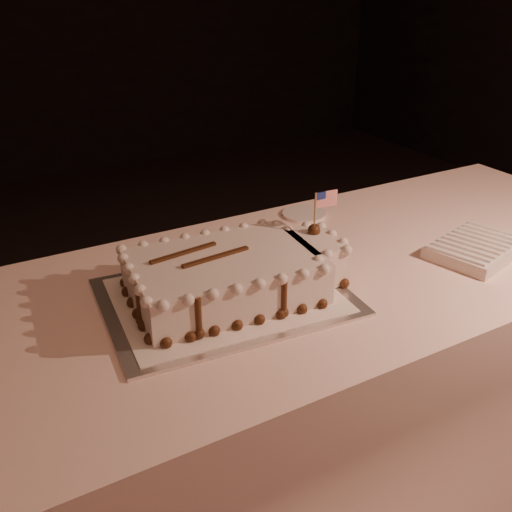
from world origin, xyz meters
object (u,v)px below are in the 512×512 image
cake_board (225,297)px  side_plate (304,214)px  banquet_table (258,407)px  napkin_stack (475,249)px  sheet_cake (237,273)px

cake_board → side_plate: (0.42, 0.32, 0.00)m
banquet_table → napkin_stack: bearing=-13.5°
sheet_cake → side_plate: bearing=38.7°
banquet_table → sheet_cake: size_ratio=4.58×
banquet_table → cake_board: 0.39m
banquet_table → sheet_cake: bearing=-164.9°
side_plate → sheet_cake: bearing=-141.3°
cake_board → sheet_cake: bearing=0.5°
banquet_table → napkin_stack: 0.71m
banquet_table → sheet_cake: 0.44m
napkin_stack → cake_board: bearing=169.6°
cake_board → banquet_table: bearing=14.4°
cake_board → napkin_stack: napkin_stack is taller
cake_board → side_plate: bearing=41.7°
banquet_table → side_plate: (0.33, 0.30, 0.38)m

